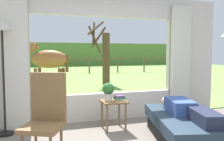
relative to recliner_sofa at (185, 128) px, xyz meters
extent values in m
cube|color=beige|center=(1.20, 1.58, 1.06)|extent=(1.15, 0.12, 2.55)
cube|color=beige|center=(-0.82, 1.58, 0.06)|extent=(2.90, 0.12, 0.55)
cube|color=beige|center=(-0.82, 1.58, 2.11)|extent=(2.90, 0.12, 0.45)
cube|color=beige|center=(-2.51, 1.44, 0.98)|extent=(0.44, 0.10, 2.40)
cube|color=beige|center=(0.87, 1.44, 0.98)|extent=(0.44, 0.10, 2.40)
cube|color=#759E47|center=(-0.82, 12.48, -0.21)|extent=(36.00, 21.68, 0.02)
cube|color=#577E39|center=(-0.82, 22.32, 0.98)|extent=(36.00, 2.00, 2.40)
cube|color=black|center=(0.00, 0.00, -0.10)|extent=(1.18, 1.72, 0.24)
cube|color=#233342|center=(0.00, 0.00, 0.11)|extent=(1.29, 1.87, 0.18)
cube|color=#334C8C|center=(0.00, 0.15, 0.31)|extent=(0.48, 0.66, 0.22)
cube|color=#1E2338|center=(0.00, -0.44, 0.29)|extent=(0.44, 0.73, 0.18)
sphere|color=tan|center=(0.00, 0.52, 0.31)|extent=(0.20, 0.20, 0.20)
cube|color=brown|center=(-2.11, -0.01, 0.22)|extent=(0.64, 0.64, 0.06)
cube|color=brown|center=(-2.02, 0.18, 0.56)|extent=(0.46, 0.26, 0.68)
cylinder|color=brown|center=(-2.19, 0.23, 0.02)|extent=(0.04, 0.04, 0.38)
cylinder|color=brown|center=(-1.87, 0.08, 0.02)|extent=(0.04, 0.04, 0.38)
cube|color=brown|center=(-0.85, 0.94, 0.29)|extent=(0.44, 0.44, 0.03)
cylinder|color=brown|center=(-1.02, 0.77, 0.03)|extent=(0.04, 0.04, 0.49)
cylinder|color=brown|center=(-0.68, 0.77, 0.03)|extent=(0.04, 0.04, 0.49)
cylinder|color=brown|center=(-1.02, 1.11, 0.03)|extent=(0.04, 0.04, 0.49)
cylinder|color=brown|center=(-0.68, 1.11, 0.03)|extent=(0.04, 0.04, 0.49)
cylinder|color=silver|center=(-0.93, 1.00, 0.36)|extent=(0.14, 0.14, 0.12)
sphere|color=#2D6B2D|center=(-0.93, 1.00, 0.51)|extent=(0.22, 0.22, 0.22)
cube|color=beige|center=(-0.76, 0.88, 0.32)|extent=(0.17, 0.14, 0.04)
cube|color=#337247|center=(-0.76, 0.88, 0.35)|extent=(0.20, 0.17, 0.03)
cube|color=#59336B|center=(-0.76, 0.88, 0.38)|extent=(0.17, 0.13, 0.03)
cylinder|color=black|center=(-2.69, 1.20, -0.20)|extent=(0.28, 0.28, 0.03)
cylinder|color=black|center=(-2.69, 1.20, 0.65)|extent=(0.04, 0.04, 1.74)
cone|color=beige|center=(-2.69, 1.20, 1.61)|extent=(0.32, 0.32, 0.18)
ellipsoid|color=brown|center=(-1.75, 5.02, 0.95)|extent=(1.36, 1.03, 0.60)
cylinder|color=brown|center=(-2.37, 5.31, 1.26)|extent=(0.65, 0.49, 0.53)
ellipsoid|color=brown|center=(-2.59, 5.41, 1.41)|extent=(0.52, 0.38, 0.24)
cube|color=#593319|center=(-2.30, 5.27, 1.29)|extent=(0.42, 0.25, 0.32)
cylinder|color=#593319|center=(-1.21, 4.77, 0.80)|extent=(0.13, 0.13, 0.55)
cylinder|color=#593319|center=(-2.20, 5.05, 0.23)|extent=(0.11, 0.11, 0.85)
cylinder|color=#593319|center=(-2.07, 5.34, 0.23)|extent=(0.11, 0.11, 0.85)
cylinder|color=#593319|center=(-1.44, 4.70, 0.23)|extent=(0.11, 0.11, 0.85)
cylinder|color=#593319|center=(-1.30, 4.99, 0.23)|extent=(0.11, 0.11, 0.85)
cylinder|color=#4C3823|center=(0.70, 6.69, 0.90)|extent=(0.32, 0.32, 2.20)
cylinder|color=#47331E|center=(0.35, 7.04, 2.24)|extent=(0.97, 0.99, 0.71)
cylinder|color=#47331E|center=(0.19, 6.84, 1.97)|extent=(0.40, 1.12, 1.13)
cylinder|color=#47331E|center=(0.17, 6.58, 1.73)|extent=(0.32, 1.13, 1.19)
cylinder|color=#47331E|center=(0.48, 7.05, 1.87)|extent=(0.80, 0.55, 0.92)
cylinder|color=brown|center=(-2.82, 12.30, 0.35)|extent=(0.10, 0.10, 1.10)
cylinder|color=brown|center=(-0.82, 12.30, 0.35)|extent=(0.10, 0.10, 1.10)
cylinder|color=brown|center=(1.18, 12.30, 0.35)|extent=(0.10, 0.10, 1.10)
cylinder|color=brown|center=(3.18, 12.30, 0.35)|extent=(0.10, 0.10, 1.10)
cylinder|color=brown|center=(5.18, 12.30, 0.35)|extent=(0.10, 0.10, 1.10)
cylinder|color=brown|center=(7.18, 12.30, 0.35)|extent=(0.10, 0.10, 1.10)
cube|color=brown|center=(-0.82, 12.30, 0.75)|extent=(16.00, 0.06, 0.08)
camera|label=1|loc=(-2.16, -3.05, 1.16)|focal=37.86mm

